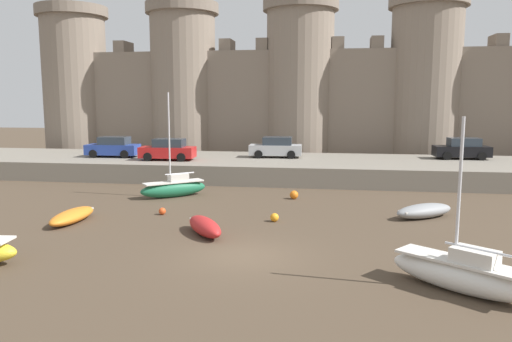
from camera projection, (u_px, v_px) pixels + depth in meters
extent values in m
plane|color=#4C3D2D|center=(244.00, 256.00, 19.00)|extent=(160.00, 160.00, 0.00)
cube|color=gray|center=(290.00, 168.00, 38.37)|extent=(57.65, 10.00, 1.37)
cube|color=gray|center=(300.00, 107.00, 47.53)|extent=(45.65, 2.80, 10.48)
cylinder|color=gray|center=(76.00, 89.00, 50.76)|extent=(6.26, 6.26, 14.07)
cylinder|color=#796B5D|center=(72.00, 12.00, 49.69)|extent=(7.01, 7.01, 1.00)
cylinder|color=gray|center=(184.00, 88.00, 49.02)|extent=(6.26, 6.26, 14.07)
cylinder|color=#796B5D|center=(182.00, 9.00, 47.95)|extent=(7.01, 7.01, 1.00)
cylinder|color=gray|center=(300.00, 88.00, 47.28)|extent=(6.26, 6.26, 14.07)
cylinder|color=#796B5D|center=(301.00, 5.00, 46.22)|extent=(7.01, 7.01, 1.00)
cylinder|color=gray|center=(425.00, 87.00, 45.54)|extent=(6.26, 6.26, 14.07)
cylinder|color=#796B5D|center=(429.00, 2.00, 44.48)|extent=(7.01, 7.01, 1.00)
cube|color=gray|center=(124.00, 48.00, 49.38)|extent=(1.10, 2.52, 1.10)
cube|color=gray|center=(227.00, 46.00, 47.78)|extent=(1.10, 2.52, 1.10)
cube|color=gray|center=(263.00, 45.00, 47.25)|extent=(1.10, 2.52, 1.10)
cube|color=gray|center=(338.00, 44.00, 46.18)|extent=(1.10, 2.52, 1.10)
cube|color=gray|center=(377.00, 43.00, 45.65)|extent=(1.10, 2.52, 1.10)
cube|color=gray|center=(498.00, 41.00, 44.05)|extent=(1.10, 2.52, 1.10)
ellipsoid|color=orange|center=(72.00, 216.00, 24.16)|extent=(1.26, 3.52, 0.62)
ellipsoid|color=gold|center=(72.00, 215.00, 24.15)|extent=(0.99, 2.88, 0.34)
cube|color=beige|center=(69.00, 215.00, 23.89)|extent=(0.99, 0.23, 0.06)
cube|color=beige|center=(87.00, 208.00, 25.47)|extent=(0.64, 0.30, 0.08)
ellipsoid|color=silver|center=(462.00, 276.00, 15.35)|extent=(4.42, 3.79, 1.00)
cube|color=silver|center=(463.00, 262.00, 15.29)|extent=(3.87, 3.31, 0.08)
cube|color=silver|center=(475.00, 256.00, 15.00)|extent=(1.51, 1.41, 0.44)
cylinder|color=silver|center=(460.00, 189.00, 15.14)|extent=(0.10, 0.10, 4.40)
cylinder|color=silver|center=(479.00, 250.00, 14.88)|extent=(1.71, 1.34, 0.08)
ellipsoid|color=#1E6B47|center=(174.00, 189.00, 30.45)|extent=(3.85, 3.47, 0.97)
cube|color=silver|center=(174.00, 182.00, 30.38)|extent=(3.37, 3.03, 0.08)
cube|color=silver|center=(178.00, 177.00, 30.51)|extent=(1.31, 1.25, 0.44)
cylinder|color=silver|center=(169.00, 138.00, 29.89)|extent=(0.10, 0.10, 5.37)
cylinder|color=silver|center=(180.00, 174.00, 30.53)|extent=(1.49, 1.28, 0.08)
ellipsoid|color=gray|center=(424.00, 211.00, 25.06)|extent=(3.47, 2.92, 0.72)
ellipsoid|color=silver|center=(424.00, 210.00, 25.05)|extent=(2.82, 2.36, 0.39)
cube|color=beige|center=(428.00, 208.00, 25.16)|extent=(0.73, 0.91, 0.06)
cube|color=beige|center=(404.00, 212.00, 24.46)|extent=(0.59, 0.68, 0.08)
ellipsoid|color=red|center=(205.00, 226.00, 21.90)|extent=(2.55, 3.13, 0.76)
ellipsoid|color=#F23939|center=(205.00, 225.00, 21.89)|extent=(2.06, 2.54, 0.42)
cube|color=beige|center=(207.00, 225.00, 21.68)|extent=(0.79, 0.63, 0.06)
cube|color=beige|center=(196.00, 219.00, 22.98)|extent=(0.60, 0.53, 0.08)
sphere|color=#E04C1E|center=(162.00, 211.00, 25.77)|extent=(0.37, 0.37, 0.37)
sphere|color=orange|center=(274.00, 217.00, 24.29)|extent=(0.42, 0.42, 0.42)
sphere|color=orange|center=(294.00, 195.00, 29.83)|extent=(0.51, 0.51, 0.51)
cube|color=red|center=(168.00, 152.00, 37.64)|extent=(4.17, 1.89, 0.80)
cube|color=#2D3842|center=(169.00, 143.00, 37.53)|extent=(2.32, 1.60, 0.64)
cylinder|color=black|center=(148.00, 157.00, 36.98)|extent=(0.65, 0.21, 0.64)
cylinder|color=black|center=(155.00, 154.00, 38.65)|extent=(0.65, 0.21, 0.64)
cylinder|color=black|center=(181.00, 157.00, 36.71)|extent=(0.65, 0.21, 0.64)
cylinder|color=black|center=(187.00, 155.00, 38.38)|extent=(0.65, 0.21, 0.64)
cube|color=#263F99|center=(113.00, 149.00, 39.73)|extent=(4.17, 1.89, 0.80)
cube|color=#2D3842|center=(114.00, 141.00, 39.62)|extent=(2.32, 1.60, 0.64)
cylinder|color=black|center=(93.00, 154.00, 39.07)|extent=(0.65, 0.21, 0.64)
cylinder|color=black|center=(102.00, 152.00, 40.74)|extent=(0.65, 0.21, 0.64)
cylinder|color=black|center=(124.00, 154.00, 38.80)|extent=(0.65, 0.21, 0.64)
cylinder|color=black|center=(132.00, 152.00, 40.47)|extent=(0.65, 0.21, 0.64)
cube|color=#B2B5B7|center=(276.00, 150.00, 39.41)|extent=(4.17, 1.89, 0.80)
cube|color=#2D3842|center=(277.00, 141.00, 39.29)|extent=(2.32, 1.60, 0.64)
cylinder|color=black|center=(258.00, 154.00, 38.75)|extent=(0.65, 0.21, 0.64)
cylinder|color=black|center=(261.00, 152.00, 40.42)|extent=(0.65, 0.21, 0.64)
cylinder|color=black|center=(291.00, 155.00, 38.47)|extent=(0.65, 0.21, 0.64)
cylinder|color=black|center=(292.00, 152.00, 40.15)|extent=(0.65, 0.21, 0.64)
cube|color=black|center=(461.00, 151.00, 38.38)|extent=(4.17, 1.89, 0.80)
cube|color=#2D3842|center=(464.00, 142.00, 38.26)|extent=(2.32, 1.60, 0.64)
cylinder|color=black|center=(447.00, 156.00, 37.71)|extent=(0.65, 0.21, 0.64)
cylinder|color=black|center=(441.00, 153.00, 39.39)|extent=(0.65, 0.21, 0.64)
cylinder|color=black|center=(482.00, 156.00, 37.44)|extent=(0.65, 0.21, 0.64)
cylinder|color=black|center=(475.00, 154.00, 39.12)|extent=(0.65, 0.21, 0.64)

